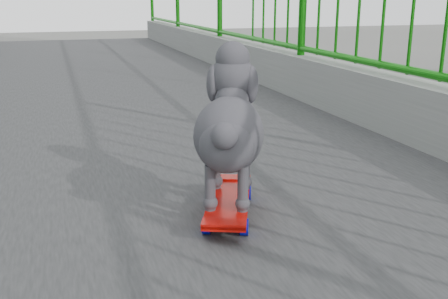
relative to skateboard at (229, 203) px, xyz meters
The scene contains 2 objects.
skateboard is the anchor object (origin of this frame).
poodle 0.26m from the skateboard, 67.76° to the left, with size 0.35×0.52×0.46m.
Camera 1 is at (-0.35, 2.45, 7.72)m, focal length 42.00 mm.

